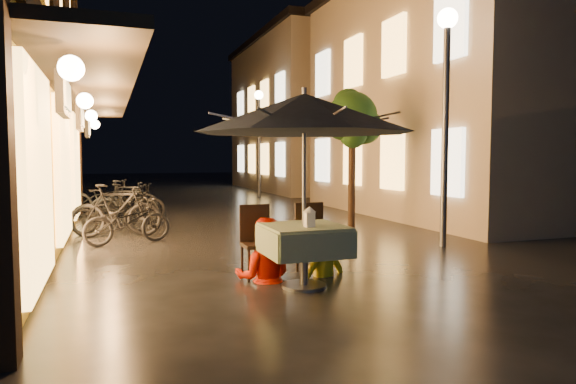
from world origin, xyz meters
name	(u,v)px	position (x,y,z in m)	size (l,w,h in m)	color
ground	(339,286)	(0.00, 0.00, 0.00)	(90.00, 90.00, 0.00)	black
east_building_near	(481,94)	(7.49, 6.50, 3.41)	(7.30, 9.30, 6.80)	tan
east_building_far	(323,115)	(7.49, 18.00, 3.66)	(7.30, 10.30, 7.30)	tan
street_tree	(353,120)	(2.41, 4.51, 2.42)	(1.43, 1.20, 3.15)	black
streetlamp_near	(446,83)	(3.00, 2.00, 2.92)	(0.36, 0.36, 4.23)	#59595E
streetlamp_far	(259,124)	(3.00, 14.00, 2.92)	(0.36, 0.36, 4.23)	#59595E
cafe_table	(304,241)	(-0.43, 0.11, 0.59)	(0.99, 0.99, 0.78)	#59595E
patio_umbrella	(304,113)	(-0.43, 0.11, 2.15)	(2.68, 2.68, 2.46)	#59595E
cafe_chair_left	(257,237)	(-0.83, 0.85, 0.54)	(0.42, 0.42, 0.97)	black
cafe_chair_right	(312,234)	(-0.03, 0.85, 0.54)	(0.42, 0.42, 0.97)	black
table_lantern	(309,216)	(-0.43, -0.07, 0.92)	(0.16, 0.16, 0.25)	white
person_orange	(264,219)	(-0.78, 0.66, 0.81)	(0.78, 0.61, 1.61)	red
person_yellow	(321,223)	(0.03, 0.66, 0.72)	(0.93, 0.54, 1.44)	yellow
bicycle_0	(127,221)	(-2.38, 4.12, 0.43)	(0.56, 1.62, 0.85)	black
bicycle_1	(116,211)	(-2.56, 5.08, 0.54)	(0.50, 1.78, 1.07)	black
bicycle_2	(111,213)	(-2.67, 5.68, 0.42)	(0.56, 1.60, 0.84)	black
bicycle_3	(127,204)	(-2.29, 7.20, 0.48)	(0.45, 1.61, 0.97)	black
bicycle_4	(128,203)	(-2.27, 7.34, 0.48)	(0.64, 1.84, 0.97)	black
bicycle_5	(127,199)	(-2.24, 8.59, 0.49)	(0.46, 1.65, 0.99)	black
bicycle_6	(105,198)	(-2.81, 8.88, 0.50)	(0.67, 1.92, 1.01)	black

